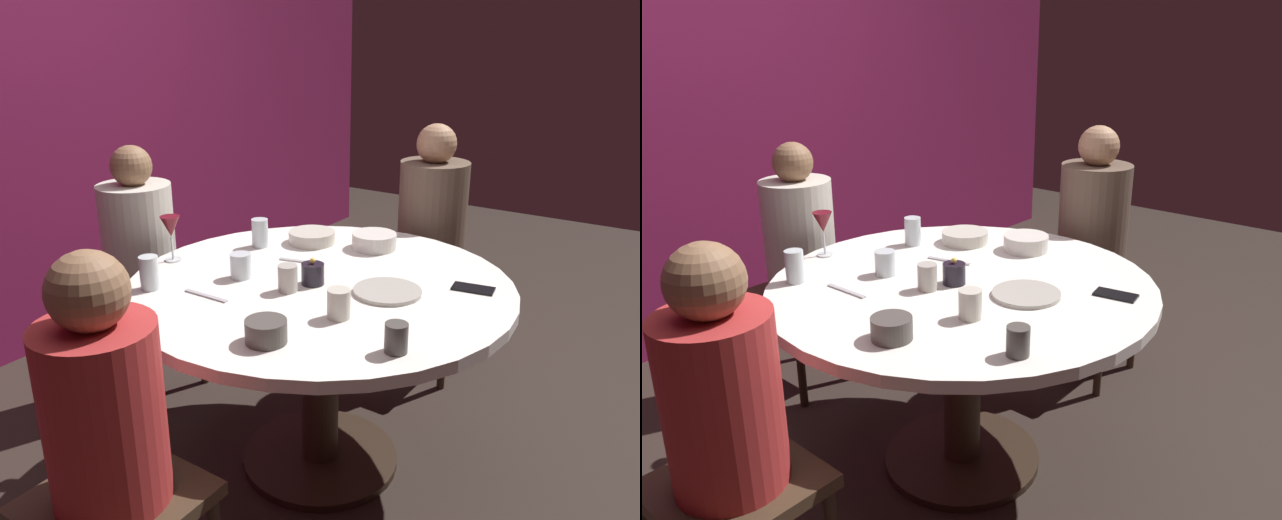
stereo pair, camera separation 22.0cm
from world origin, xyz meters
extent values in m
plane|color=#2D231E|center=(0.00, 0.00, 0.00)|extent=(8.00, 8.00, 0.00)
cube|color=maroon|center=(0.00, 1.78, 1.30)|extent=(6.00, 0.10, 2.60)
cylinder|color=white|center=(0.00, 0.00, 0.73)|extent=(1.36, 1.36, 0.04)
cylinder|color=#332319|center=(0.00, 0.00, 0.36)|extent=(0.14, 0.14, 0.71)
cylinder|color=#2D2116|center=(0.00, 0.00, 0.01)|extent=(0.60, 0.60, 0.03)
cube|color=#3F2D1E|center=(-0.92, 0.00, 0.45)|extent=(0.40, 0.40, 0.04)
cylinder|color=#B22D2D|center=(-0.92, 0.00, 0.71)|extent=(0.29, 0.29, 0.48)
sphere|color=#8C6647|center=(-0.92, 0.00, 1.03)|extent=(0.19, 0.19, 0.19)
cylinder|color=#332319|center=(-0.75, 0.17, 0.21)|extent=(0.04, 0.04, 0.43)
cube|color=#3F2D1E|center=(0.00, 0.95, 0.45)|extent=(0.40, 0.40, 0.04)
cylinder|color=beige|center=(0.00, 0.95, 0.72)|extent=(0.31, 0.31, 0.50)
sphere|color=#8C6647|center=(0.00, 0.95, 1.05)|extent=(0.17, 0.17, 0.17)
cylinder|color=#332319|center=(-0.17, 1.12, 0.21)|extent=(0.04, 0.04, 0.43)
cylinder|color=#332319|center=(-0.17, 0.78, 0.21)|extent=(0.04, 0.04, 0.43)
cylinder|color=#332319|center=(0.17, 1.12, 0.21)|extent=(0.04, 0.04, 0.43)
cylinder|color=#332319|center=(0.17, 0.78, 0.21)|extent=(0.04, 0.04, 0.43)
cube|color=#3F2D1E|center=(0.93, 0.00, 0.45)|extent=(0.40, 0.40, 0.04)
cylinder|color=brown|center=(0.93, 0.00, 0.75)|extent=(0.32, 0.32, 0.56)
sphere|color=tan|center=(0.93, 0.00, 1.11)|extent=(0.18, 0.18, 0.18)
cylinder|color=#332319|center=(1.10, 0.17, 0.21)|extent=(0.04, 0.04, 0.43)
cylinder|color=#332319|center=(0.76, 0.17, 0.21)|extent=(0.04, 0.04, 0.43)
cylinder|color=#332319|center=(1.10, -0.17, 0.21)|extent=(0.04, 0.04, 0.43)
cylinder|color=#332319|center=(0.76, -0.17, 0.21)|extent=(0.04, 0.04, 0.43)
cylinder|color=black|center=(-0.03, 0.01, 0.79)|extent=(0.08, 0.08, 0.07)
sphere|color=#F9D159|center=(-0.03, 0.01, 0.84)|extent=(0.02, 0.02, 0.02)
cylinder|color=silver|center=(-0.14, 0.59, 0.75)|extent=(0.06, 0.06, 0.01)
cylinder|color=silver|center=(-0.14, 0.59, 0.80)|extent=(0.01, 0.01, 0.09)
cone|color=maroon|center=(-0.14, 0.59, 0.89)|extent=(0.08, 0.08, 0.08)
cylinder|color=#B2ADA3|center=(0.04, -0.25, 0.76)|extent=(0.23, 0.23, 0.01)
cube|color=black|center=(0.23, -0.47, 0.75)|extent=(0.09, 0.15, 0.01)
cylinder|color=#4C4742|center=(-0.47, -0.13, 0.78)|extent=(0.12, 0.12, 0.07)
cylinder|color=beige|center=(0.34, 0.27, 0.78)|extent=(0.19, 0.19, 0.05)
cylinder|color=silver|center=(0.42, 0.02, 0.78)|extent=(0.18, 0.18, 0.06)
cylinder|color=#B2ADA3|center=(-0.13, 0.04, 0.80)|extent=(0.07, 0.07, 0.09)
cylinder|color=silver|center=(-0.13, 0.25, 0.80)|extent=(0.08, 0.08, 0.09)
cylinder|color=#4C4742|center=(-0.31, -0.47, 0.79)|extent=(0.07, 0.07, 0.09)
cylinder|color=silver|center=(0.18, 0.42, 0.81)|extent=(0.07, 0.07, 0.12)
cylinder|color=beige|center=(-0.22, -0.22, 0.80)|extent=(0.07, 0.07, 0.09)
cylinder|color=silver|center=(-0.38, 0.44, 0.81)|extent=(0.07, 0.07, 0.12)
cube|color=#B7B7BC|center=(0.12, 0.17, 0.75)|extent=(0.06, 0.18, 0.01)
cube|color=#B7B7BC|center=(-0.33, 0.24, 0.75)|extent=(0.02, 0.18, 0.01)
camera|label=1|loc=(-1.71, -1.17, 1.58)|focal=35.51mm
camera|label=2|loc=(-1.58, -1.34, 1.58)|focal=35.51mm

